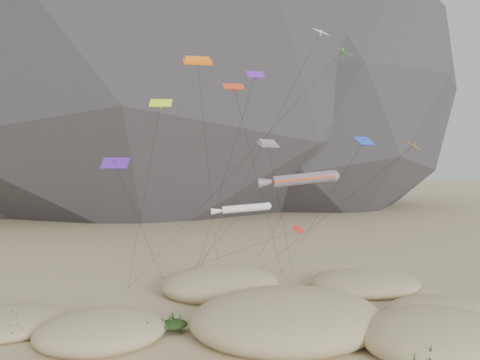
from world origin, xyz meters
The scene contains 9 objects.
ground centered at (0.00, 0.00, 0.00)m, with size 500.00×500.00×0.00m, color #CCB789.
dunes centered at (-0.21, 4.81, 0.76)m, with size 48.90×37.60×4.28m.
dune_grass centered at (-0.22, 2.88, 0.84)m, with size 42.06×27.47×1.50m.
kite_stakes centered at (1.61, 22.62, 0.15)m, with size 24.36×5.01×0.30m.
rainbow_tube_kite centered at (5.57, 10.32, 12.86)m, with size 8.26×17.49×13.79m.
white_tube_kite centered at (-0.76, 9.85, 10.11)m, with size 6.12×14.04×10.71m.
orange_parafoil centered at (-4.14, 13.98, 24.47)m, with size 7.08×13.81×25.26m.
multi_parafoil centered at (3.12, 13.03, 16.30)m, with size 8.64×10.92×16.94m.
delta_kites centered at (3.59, 10.92, 18.75)m, with size 32.29×20.98×29.14m.
Camera 1 is at (-14.51, -32.50, 14.71)m, focal length 35.00 mm.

